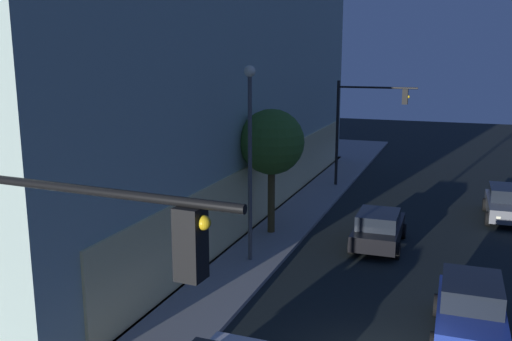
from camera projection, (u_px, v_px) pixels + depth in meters
The scene contains 8 objects.
modern_building at pixel (95, 9), 30.40m from camera, with size 34.51×20.89×21.45m.
traffic_light_near_corner at pixel (34, 305), 7.89m from camera, with size 0.52×4.85×6.76m.
traffic_light_far_corner at pixel (361, 116), 33.81m from camera, with size 0.32×4.78×6.50m.
street_lamp_sidewalk at pixel (250, 140), 21.29m from camera, with size 0.44×0.44×7.64m.
sidewalk_tree at pixel (272, 143), 24.90m from camera, with size 2.95×2.95×5.68m.
car_blue at pixel (471, 310), 16.15m from camera, with size 4.26×2.12×1.74m.
car_black at pixel (379, 228), 24.07m from camera, with size 4.46×2.14×1.59m.
car_grey at pixel (508, 203), 28.09m from camera, with size 4.56×2.29×1.62m.
Camera 1 is at (-13.10, -1.07, 8.14)m, focal length 39.07 mm.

